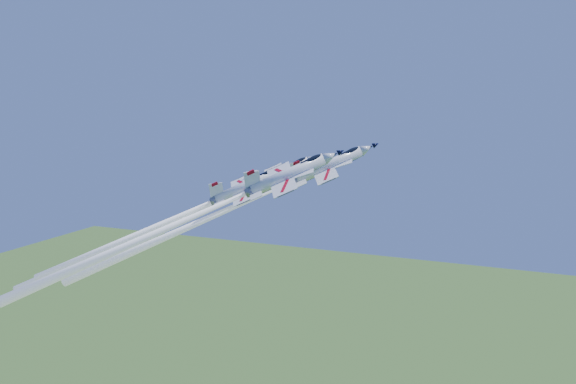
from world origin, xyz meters
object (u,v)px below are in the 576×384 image
at_px(jet_lead, 226,210).
at_px(jet_right, 177,224).
at_px(jet_slot, 171,220).
at_px(jet_left, 174,220).

distance_m(jet_lead, jet_right, 11.59).
relative_size(jet_right, jet_slot, 1.22).
relative_size(jet_lead, jet_slot, 1.20).
height_order(jet_left, jet_slot, jet_left).
distance_m(jet_right, jet_slot, 9.74).
bearing_deg(jet_left, jet_right, 4.21).
relative_size(jet_left, jet_slot, 1.28).
distance_m(jet_lead, jet_slot, 10.47).
xyz_separation_m(jet_right, jet_slot, (-6.18, 7.43, -1.19)).
relative_size(jet_left, jet_right, 1.05).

